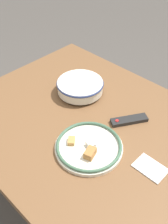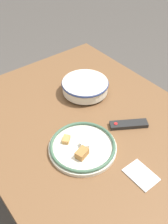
% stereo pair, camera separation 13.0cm
% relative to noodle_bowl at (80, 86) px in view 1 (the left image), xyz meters
% --- Properties ---
extents(ground_plane, '(8.00, 8.00, 0.00)m').
position_rel_noodle_bowl_xyz_m(ground_plane, '(0.16, -0.14, -0.76)').
color(ground_plane, '#4C4742').
extents(dining_table, '(1.24, 1.03, 0.71)m').
position_rel_noodle_bowl_xyz_m(dining_table, '(0.16, -0.14, -0.12)').
color(dining_table, brown).
rests_on(dining_table, ground_plane).
extents(noodle_bowl, '(0.26, 0.26, 0.07)m').
position_rel_noodle_bowl_xyz_m(noodle_bowl, '(0.00, 0.00, 0.00)').
color(noodle_bowl, silver).
rests_on(noodle_bowl, dining_table).
extents(food_plate, '(0.30, 0.30, 0.05)m').
position_rel_noodle_bowl_xyz_m(food_plate, '(0.32, -0.27, -0.03)').
color(food_plate, silver).
rests_on(food_plate, dining_table).
extents(tv_remote, '(0.14, 0.18, 0.02)m').
position_rel_noodle_bowl_xyz_m(tv_remote, '(0.34, 0.00, -0.03)').
color(tv_remote, black).
rests_on(tv_remote, dining_table).
extents(folded_napkin, '(0.13, 0.09, 0.01)m').
position_rel_noodle_bowl_xyz_m(folded_napkin, '(0.57, -0.16, -0.04)').
color(folded_napkin, white).
rests_on(folded_napkin, dining_table).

